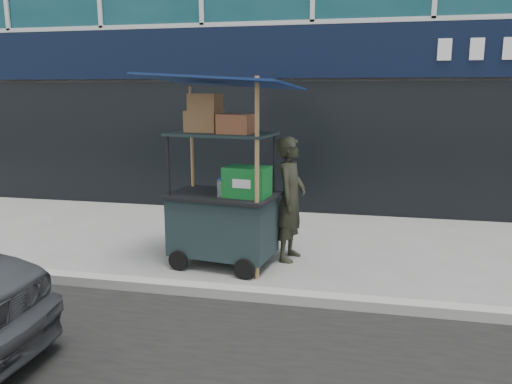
# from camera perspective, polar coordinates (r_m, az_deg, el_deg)

# --- Properties ---
(ground) EXTENTS (80.00, 80.00, 0.00)m
(ground) POSITION_cam_1_polar(r_m,az_deg,el_deg) (5.71, 1.70, -11.52)
(ground) COLOR slate
(ground) RESTS_ON ground
(curb) EXTENTS (80.00, 0.18, 0.12)m
(curb) POSITION_cam_1_polar(r_m,az_deg,el_deg) (5.50, 1.32, -11.74)
(curb) COLOR #9A9991
(curb) RESTS_ON ground
(vendor_cart) EXTENTS (1.97, 1.52, 2.45)m
(vendor_cart) POSITION_cam_1_polar(r_m,az_deg,el_deg) (6.36, -3.71, -0.99)
(vendor_cart) COLOR black
(vendor_cart) RESTS_ON ground
(vendor_man) EXTENTS (0.48, 0.66, 1.65)m
(vendor_man) POSITION_cam_1_polar(r_m,az_deg,el_deg) (6.61, 3.93, -0.80)
(vendor_man) COLOR black
(vendor_man) RESTS_ON ground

